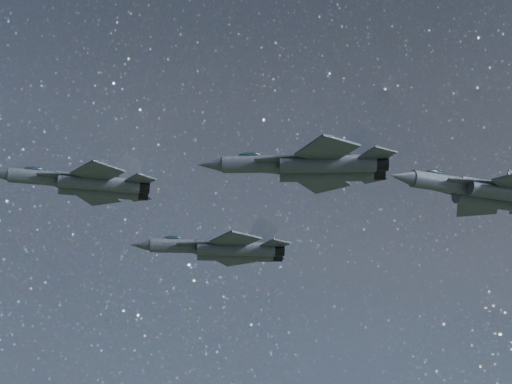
{
  "coord_description": "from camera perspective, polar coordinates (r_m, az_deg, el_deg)",
  "views": [
    {
      "loc": [
        1.62,
        -65.2,
        128.44
      ],
      "look_at": [
        3.02,
        1.81,
        156.09
      ],
      "focal_mm": 50.0,
      "sensor_mm": 36.0,
      "label": 1
    }
  ],
  "objects": [
    {
      "name": "jet_left",
      "position": [
        89.08,
        -2.66,
        -4.56
      ],
      "size": [
        19.97,
        14.13,
        5.06
      ],
      "rotation": [
        0.0,
        0.0,
        0.05
      ],
      "color": "#333740"
    },
    {
      "name": "jet_right",
      "position": [
        59.9,
        4.44,
        2.1
      ],
      "size": [
        16.54,
        11.71,
        4.2
      ],
      "rotation": [
        0.0,
        0.0,
        -0.05
      ],
      "color": "#333740"
    },
    {
      "name": "jet_lead",
      "position": [
        77.17,
        -13.44,
        0.69
      ],
      "size": [
        17.65,
        12.14,
        4.43
      ],
      "rotation": [
        0.0,
        0.0,
        0.19
      ],
      "color": "#333740"
    },
    {
      "name": "jet_slot",
      "position": [
        69.04,
        18.1,
        0.0
      ],
      "size": [
        17.75,
        11.92,
        4.48
      ],
      "rotation": [
        0.0,
        0.0,
        0.31
      ],
      "color": "#333740"
    }
  ]
}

